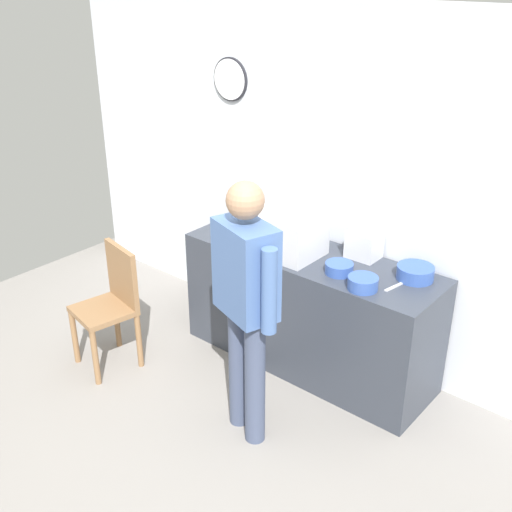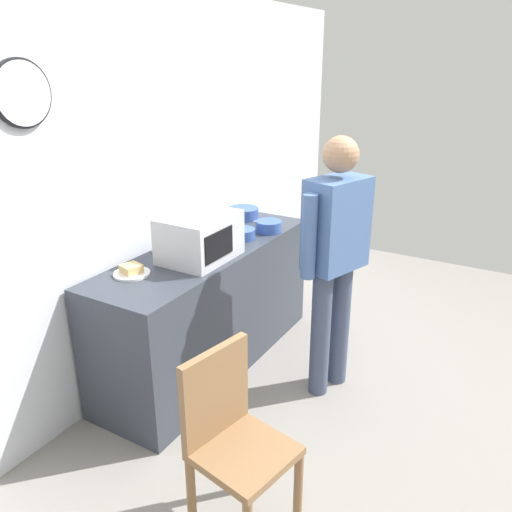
{
  "view_description": "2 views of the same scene",
  "coord_description": "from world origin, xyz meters",
  "px_view_note": "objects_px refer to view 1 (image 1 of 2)",
  "views": [
    {
      "loc": [
        2.32,
        -2.11,
        2.82
      ],
      "look_at": [
        -0.02,
        0.68,
        1.08
      ],
      "focal_mm": 43.63,
      "sensor_mm": 36.0,
      "label": 1
    },
    {
      "loc": [
        -2.67,
        -0.75,
        2.15
      ],
      "look_at": [
        0.0,
        0.8,
        0.95
      ],
      "focal_mm": 35.89,
      "sensor_mm": 36.0,
      "label": 2
    }
  ],
  "objects_px": {
    "cereal_bowl": "(415,273)",
    "toaster": "(364,244)",
    "microwave": "(286,233)",
    "salad_bowl": "(363,283)",
    "sandwich_plate": "(257,226)",
    "wooden_chair": "(112,301)",
    "mixing_bowl": "(339,268)",
    "spoon_utensil": "(311,238)",
    "person_standing": "(246,295)",
    "fork_utensil": "(394,287)"
  },
  "relations": [
    {
      "from": "salad_bowl",
      "to": "toaster",
      "type": "distance_m",
      "value": 0.48
    },
    {
      "from": "sandwich_plate",
      "to": "person_standing",
      "type": "bearing_deg",
      "value": -53.15
    },
    {
      "from": "cereal_bowl",
      "to": "fork_utensil",
      "type": "relative_size",
      "value": 1.45
    },
    {
      "from": "person_standing",
      "to": "fork_utensil",
      "type": "bearing_deg",
      "value": 57.39
    },
    {
      "from": "microwave",
      "to": "fork_utensil",
      "type": "relative_size",
      "value": 2.94
    },
    {
      "from": "person_standing",
      "to": "wooden_chair",
      "type": "relative_size",
      "value": 1.84
    },
    {
      "from": "fork_utensil",
      "to": "toaster",
      "type": "bearing_deg",
      "value": 145.86
    },
    {
      "from": "cereal_bowl",
      "to": "person_standing",
      "type": "relative_size",
      "value": 0.14
    },
    {
      "from": "salad_bowl",
      "to": "wooden_chair",
      "type": "height_order",
      "value": "salad_bowl"
    },
    {
      "from": "microwave",
      "to": "toaster",
      "type": "relative_size",
      "value": 2.27
    },
    {
      "from": "spoon_utensil",
      "to": "mixing_bowl",
      "type": "bearing_deg",
      "value": -35.81
    },
    {
      "from": "cereal_bowl",
      "to": "microwave",
      "type": "bearing_deg",
      "value": -166.22
    },
    {
      "from": "microwave",
      "to": "person_standing",
      "type": "relative_size",
      "value": 0.29
    },
    {
      "from": "sandwich_plate",
      "to": "mixing_bowl",
      "type": "relative_size",
      "value": 1.17
    },
    {
      "from": "person_standing",
      "to": "wooden_chair",
      "type": "height_order",
      "value": "person_standing"
    },
    {
      "from": "sandwich_plate",
      "to": "person_standing",
      "type": "xyz_separation_m",
      "value": [
        0.76,
        -1.02,
        0.09
      ]
    },
    {
      "from": "fork_utensil",
      "to": "wooden_chair",
      "type": "height_order",
      "value": "wooden_chair"
    },
    {
      "from": "salad_bowl",
      "to": "toaster",
      "type": "bearing_deg",
      "value": 120.65
    },
    {
      "from": "salad_bowl",
      "to": "mixing_bowl",
      "type": "relative_size",
      "value": 1.04
    },
    {
      "from": "sandwich_plate",
      "to": "mixing_bowl",
      "type": "height_order",
      "value": "mixing_bowl"
    },
    {
      "from": "spoon_utensil",
      "to": "person_standing",
      "type": "relative_size",
      "value": 0.1
    },
    {
      "from": "microwave",
      "to": "spoon_utensil",
      "type": "relative_size",
      "value": 2.94
    },
    {
      "from": "mixing_bowl",
      "to": "microwave",
      "type": "bearing_deg",
      "value": 176.65
    },
    {
      "from": "salad_bowl",
      "to": "spoon_utensil",
      "type": "bearing_deg",
      "value": 148.69
    },
    {
      "from": "salad_bowl",
      "to": "microwave",
      "type": "bearing_deg",
      "value": 170.57
    },
    {
      "from": "spoon_utensil",
      "to": "person_standing",
      "type": "height_order",
      "value": "person_standing"
    },
    {
      "from": "spoon_utensil",
      "to": "toaster",
      "type": "bearing_deg",
      "value": -2.96
    },
    {
      "from": "sandwich_plate",
      "to": "person_standing",
      "type": "height_order",
      "value": "person_standing"
    },
    {
      "from": "cereal_bowl",
      "to": "mixing_bowl",
      "type": "height_order",
      "value": "cereal_bowl"
    },
    {
      "from": "spoon_utensil",
      "to": "wooden_chair",
      "type": "height_order",
      "value": "wooden_chair"
    },
    {
      "from": "microwave",
      "to": "wooden_chair",
      "type": "relative_size",
      "value": 0.53
    },
    {
      "from": "person_standing",
      "to": "wooden_chair",
      "type": "xyz_separation_m",
      "value": [
        -1.29,
        -0.04,
        -0.49
      ]
    },
    {
      "from": "wooden_chair",
      "to": "person_standing",
      "type": "bearing_deg",
      "value": 1.93
    },
    {
      "from": "salad_bowl",
      "to": "toaster",
      "type": "xyz_separation_m",
      "value": [
        -0.24,
        0.41,
        0.06
      ]
    },
    {
      "from": "wooden_chair",
      "to": "sandwich_plate",
      "type": "bearing_deg",
      "value": 63.62
    },
    {
      "from": "microwave",
      "to": "salad_bowl",
      "type": "distance_m",
      "value": 0.74
    },
    {
      "from": "sandwich_plate",
      "to": "toaster",
      "type": "distance_m",
      "value": 0.92
    },
    {
      "from": "microwave",
      "to": "sandwich_plate",
      "type": "xyz_separation_m",
      "value": [
        -0.43,
        0.2,
        -0.13
      ]
    },
    {
      "from": "microwave",
      "to": "wooden_chair",
      "type": "height_order",
      "value": "microwave"
    },
    {
      "from": "mixing_bowl",
      "to": "cereal_bowl",
      "type": "bearing_deg",
      "value": 30.21
    },
    {
      "from": "salad_bowl",
      "to": "person_standing",
      "type": "distance_m",
      "value": 0.8
    },
    {
      "from": "microwave",
      "to": "salad_bowl",
      "type": "height_order",
      "value": "microwave"
    },
    {
      "from": "salad_bowl",
      "to": "spoon_utensil",
      "type": "xyz_separation_m",
      "value": [
        -0.72,
        0.44,
        -0.04
      ]
    },
    {
      "from": "person_standing",
      "to": "wooden_chair",
      "type": "distance_m",
      "value": 1.38
    },
    {
      "from": "mixing_bowl",
      "to": "fork_utensil",
      "type": "bearing_deg",
      "value": 8.19
    },
    {
      "from": "salad_bowl",
      "to": "cereal_bowl",
      "type": "height_order",
      "value": "cereal_bowl"
    },
    {
      "from": "microwave",
      "to": "spoon_utensil",
      "type": "bearing_deg",
      "value": 89.75
    },
    {
      "from": "sandwich_plate",
      "to": "person_standing",
      "type": "relative_size",
      "value": 0.13
    },
    {
      "from": "cereal_bowl",
      "to": "toaster",
      "type": "bearing_deg",
      "value": 171.06
    },
    {
      "from": "sandwich_plate",
      "to": "wooden_chair",
      "type": "height_order",
      "value": "sandwich_plate"
    }
  ]
}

